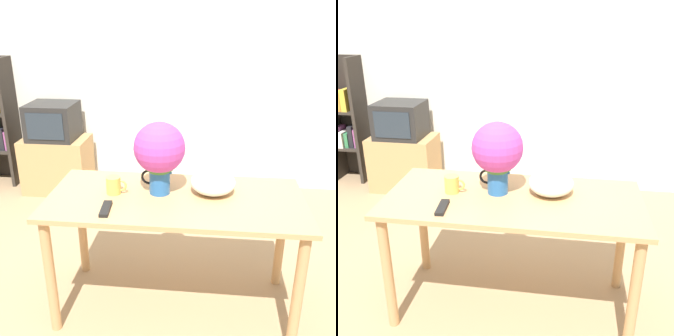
% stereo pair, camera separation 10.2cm
% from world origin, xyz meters
% --- Properties ---
extents(ground_plane, '(12.00, 12.00, 0.00)m').
position_xyz_m(ground_plane, '(0.00, 0.00, 0.00)').
color(ground_plane, '#9E7F5B').
extents(wall_back, '(8.00, 0.05, 2.60)m').
position_xyz_m(wall_back, '(0.00, 2.08, 1.30)').
color(wall_back, silver).
rests_on(wall_back, ground_plane).
extents(table, '(1.50, 0.70, 0.78)m').
position_xyz_m(table, '(0.12, 0.10, 0.66)').
color(table, tan).
rests_on(table, ground_plane).
extents(flower_vase, '(0.30, 0.30, 0.44)m').
position_xyz_m(flower_vase, '(0.02, 0.15, 1.04)').
color(flower_vase, '#235B9E').
rests_on(flower_vase, table).
extents(coffee_mug, '(0.12, 0.09, 0.10)m').
position_xyz_m(coffee_mug, '(-0.25, 0.11, 0.83)').
color(coffee_mug, gold).
rests_on(coffee_mug, table).
extents(white_bowl, '(0.27, 0.27, 0.14)m').
position_xyz_m(white_bowl, '(0.33, 0.18, 0.85)').
color(white_bowl, white).
rests_on(white_bowl, table).
extents(remote_control, '(0.06, 0.17, 0.02)m').
position_xyz_m(remote_control, '(-0.25, -0.11, 0.79)').
color(remote_control, black).
rests_on(remote_control, table).
extents(tv_stand, '(0.67, 0.44, 0.58)m').
position_xyz_m(tv_stand, '(-1.28, 1.75, 0.29)').
color(tv_stand, tan).
rests_on(tv_stand, ground_plane).
extents(tv_set, '(0.47, 0.43, 0.36)m').
position_xyz_m(tv_set, '(-1.28, 1.75, 0.76)').
color(tv_set, black).
rests_on(tv_set, tv_stand).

